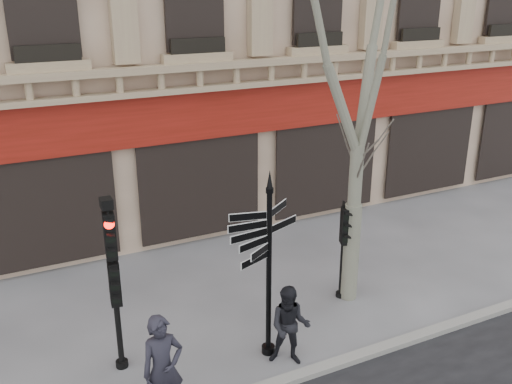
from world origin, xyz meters
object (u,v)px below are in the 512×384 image
(traffic_signal_main, at_px, (112,265))
(plane_tree, at_px, (366,16))
(traffic_signal_secondary, at_px, (344,235))
(fingerpost, at_px, (269,235))
(pedestrian_b, at_px, (290,326))
(pedestrian_a, at_px, (163,369))

(traffic_signal_main, relative_size, plane_tree, 0.39)
(traffic_signal_secondary, bearing_deg, fingerpost, -134.54)
(traffic_signal_secondary, xyz_separation_m, pedestrian_b, (-2.24, -1.58, -0.74))
(traffic_signal_main, distance_m, traffic_signal_secondary, 5.18)
(traffic_signal_secondary, relative_size, plane_tree, 0.25)
(traffic_signal_main, distance_m, plane_tree, 6.66)
(traffic_signal_main, relative_size, pedestrian_a, 1.77)
(pedestrian_a, xyz_separation_m, pedestrian_b, (2.56, 0.37, -0.16))
(fingerpost, distance_m, traffic_signal_main, 2.82)
(traffic_signal_main, xyz_separation_m, pedestrian_b, (2.89, -1.27, -1.35))
(pedestrian_a, bearing_deg, pedestrian_b, 5.93)
(fingerpost, relative_size, pedestrian_a, 1.96)
(fingerpost, distance_m, pedestrian_b, 1.80)
(fingerpost, relative_size, pedestrian_b, 2.35)
(fingerpost, xyz_separation_m, traffic_signal_main, (-2.67, 0.83, -0.38))
(traffic_signal_main, distance_m, pedestrian_b, 3.44)
(traffic_signal_main, height_order, pedestrian_b, traffic_signal_main)
(pedestrian_a, distance_m, pedestrian_b, 2.59)
(pedestrian_a, bearing_deg, plane_tree, 18.25)
(fingerpost, bearing_deg, traffic_signal_secondary, 13.80)
(traffic_signal_main, height_order, pedestrian_a, traffic_signal_main)
(fingerpost, bearing_deg, traffic_signal_main, 151.70)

